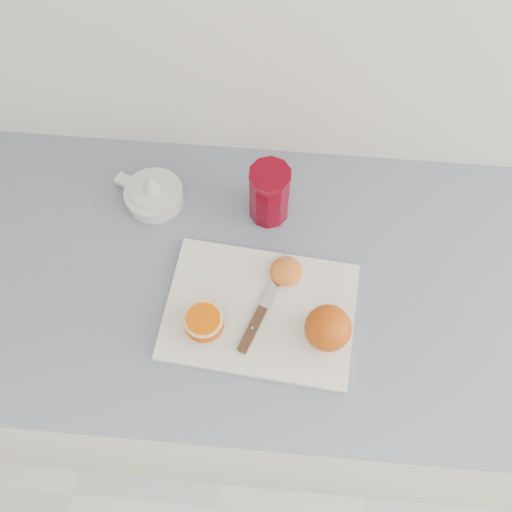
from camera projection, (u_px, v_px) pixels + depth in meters
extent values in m
cube|color=beige|center=(238.00, 348.00, 1.51)|extent=(2.25, 0.60, 0.86)
cube|color=slate|center=(231.00, 275.00, 1.11)|extent=(2.31, 0.64, 0.03)
cube|color=white|center=(260.00, 311.00, 1.06)|extent=(0.37, 0.28, 0.01)
sphere|color=#CB4309|center=(328.00, 328.00, 0.99)|extent=(0.08, 0.08, 0.08)
ellipsoid|color=#CB4309|center=(204.00, 323.00, 1.02)|extent=(0.07, 0.07, 0.04)
cylinder|color=#FFDB93|center=(203.00, 319.00, 1.00)|extent=(0.07, 0.07, 0.00)
cylinder|color=#FF5E00|center=(203.00, 319.00, 1.00)|extent=(0.06, 0.06, 0.00)
ellipsoid|color=orange|center=(286.00, 271.00, 1.07)|extent=(0.06, 0.06, 0.03)
cylinder|color=orange|center=(286.00, 270.00, 1.07)|extent=(0.05, 0.05, 0.00)
cube|color=#4C2C1E|center=(252.00, 329.00, 1.03)|extent=(0.05, 0.09, 0.01)
cube|color=#B7B7BC|center=(276.00, 281.00, 1.07)|extent=(0.06, 0.12, 0.00)
cylinder|color=#B7B7BC|center=(252.00, 329.00, 1.03)|extent=(0.01, 0.01, 0.01)
cylinder|color=white|center=(154.00, 195.00, 1.16)|extent=(0.12, 0.12, 0.03)
cylinder|color=white|center=(153.00, 190.00, 1.15)|extent=(0.09, 0.09, 0.01)
cone|color=white|center=(151.00, 183.00, 1.12)|extent=(0.04, 0.04, 0.04)
cube|color=white|center=(125.00, 181.00, 1.18)|extent=(0.05, 0.04, 0.01)
ellipsoid|color=#C74015|center=(155.00, 193.00, 1.14)|extent=(0.01, 0.01, 0.00)
ellipsoid|color=#C74015|center=(151.00, 183.00, 1.15)|extent=(0.01, 0.01, 0.00)
ellipsoid|color=#C74015|center=(148.00, 193.00, 1.14)|extent=(0.01, 0.01, 0.00)
ellipsoid|color=#C74015|center=(161.00, 190.00, 1.14)|extent=(0.01, 0.01, 0.00)
cylinder|color=#6F000F|center=(269.00, 194.00, 1.10)|extent=(0.08, 0.08, 0.13)
cylinder|color=orange|center=(269.00, 208.00, 1.15)|extent=(0.07, 0.07, 0.02)
cylinder|color=#6F000F|center=(270.00, 174.00, 1.05)|extent=(0.08, 0.08, 0.00)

